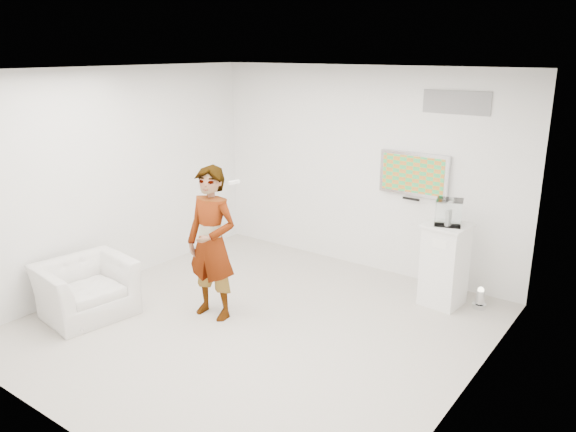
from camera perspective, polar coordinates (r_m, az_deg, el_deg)
The scene contains 10 objects.
room at distance 6.39m, azimuth -3.42°, elevation 1.02°, with size 5.01×5.01×3.00m.
tv at distance 7.99m, azimuth 12.68°, elevation 4.20°, with size 1.00×0.08×0.60m, color silver.
logo_decal at distance 7.70m, azimuth 16.73°, elevation 10.99°, with size 0.90×0.02×0.30m, color slate.
person at distance 6.87m, azimuth -7.75°, elevation -2.77°, with size 0.69×0.46×1.90m, color silver.
armchair at distance 7.49m, azimuth -19.86°, elevation -6.95°, with size 1.07×0.93×0.69m, color silver.
pedestal at distance 7.53m, azimuth 15.61°, elevation -4.79°, with size 0.53×0.53×1.09m, color white.
floor_uplight at distance 7.70m, azimuth 18.93°, elevation -7.90°, with size 0.18×0.18×0.27m, color silver.
vitrine at distance 7.31m, azimuth 16.04°, elevation 0.37°, with size 0.32×0.32×0.32m, color white.
console at distance 7.33m, azimuth 16.00°, elevation -0.07°, with size 0.05×0.15×0.20m, color white.
wii_remote at distance 6.62m, azimuth -5.51°, elevation 3.44°, with size 0.04×0.15×0.04m, color white.
Camera 1 is at (3.93, -4.74, 3.22)m, focal length 35.00 mm.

